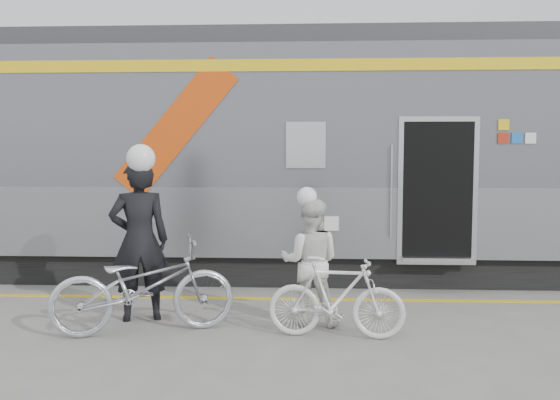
# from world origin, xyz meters

# --- Properties ---
(ground) EXTENTS (90.00, 90.00, 0.00)m
(ground) POSITION_xyz_m (0.00, 0.00, 0.00)
(ground) COLOR slate
(ground) RESTS_ON ground
(train) EXTENTS (24.00, 3.17, 4.10)m
(train) POSITION_xyz_m (0.82, 4.19, 2.05)
(train) COLOR black
(train) RESTS_ON ground
(safety_strip) EXTENTS (24.00, 0.12, 0.01)m
(safety_strip) POSITION_xyz_m (0.00, 2.15, 0.00)
(safety_strip) COLOR yellow
(safety_strip) RESTS_ON ground
(man) EXTENTS (0.86, 0.69, 2.05)m
(man) POSITION_xyz_m (-1.10, 1.01, 1.02)
(man) COLOR black
(man) RESTS_ON ground
(bicycle_left) EXTENTS (2.27, 1.37, 1.13)m
(bicycle_left) POSITION_xyz_m (-0.90, 0.46, 0.56)
(bicycle_left) COLOR #B4B8BC
(bicycle_left) RESTS_ON ground
(woman) EXTENTS (0.82, 0.67, 1.57)m
(woman) POSITION_xyz_m (1.08, 0.93, 0.79)
(woman) COLOR silver
(woman) RESTS_ON ground
(bicycle_right) EXTENTS (1.62, 0.61, 0.95)m
(bicycle_right) POSITION_xyz_m (1.38, 0.38, 0.48)
(bicycle_right) COLOR silver
(bicycle_right) RESTS_ON ground
(helmet_man) EXTENTS (0.36, 0.36, 0.36)m
(helmet_man) POSITION_xyz_m (-1.10, 1.01, 2.23)
(helmet_man) COLOR white
(helmet_man) RESTS_ON man
(helmet_woman) EXTENTS (0.25, 0.25, 0.25)m
(helmet_woman) POSITION_xyz_m (1.08, 0.93, 1.70)
(helmet_woman) COLOR white
(helmet_woman) RESTS_ON woman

